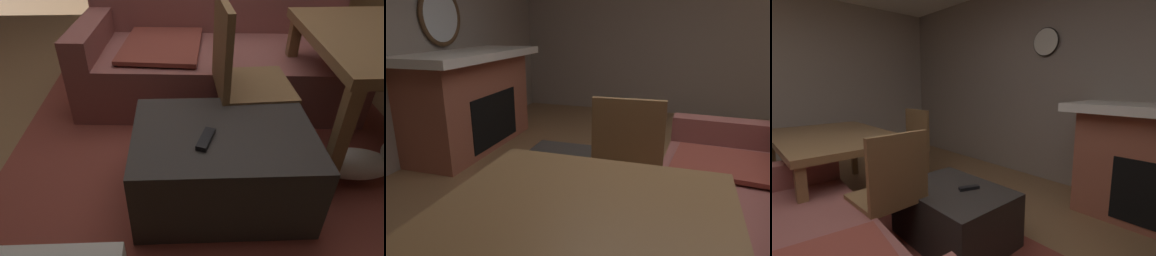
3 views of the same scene
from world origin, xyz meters
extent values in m
plane|color=olive|center=(0.00, 0.00, 0.00)|extent=(8.06, 8.06, 0.00)
cube|color=brown|center=(0.13, -0.33, 0.01)|extent=(2.60, 2.00, 0.01)
cube|color=#8C4C47|center=(0.21, 0.23, 0.21)|extent=(2.10, 1.10, 0.42)
cube|color=#8C4C47|center=(1.14, 0.17, 0.52)|extent=(0.24, 0.97, 0.20)
cube|color=#8C4C47|center=(-0.72, 0.29, 0.52)|extent=(0.24, 0.97, 0.20)
cube|color=brown|center=(-0.20, 0.26, 0.45)|extent=(0.65, 0.88, 0.03)
cube|color=#2D2826|center=(0.13, -0.88, 0.22)|extent=(0.89, 0.64, 0.44)
cube|color=black|center=(0.04, -0.96, 0.45)|extent=(0.10, 0.17, 0.02)
cube|color=brown|center=(0.72, 0.04, 0.34)|extent=(0.07, 0.07, 0.68)
cube|color=brown|center=(0.72, -0.88, 0.34)|extent=(0.07, 0.07, 0.68)
cube|color=brown|center=(1.51, 0.40, 0.43)|extent=(0.48, 0.48, 0.04)
cylinder|color=brown|center=(1.29, 0.22, 0.21)|extent=(0.04, 0.04, 0.41)
cylinder|color=brown|center=(1.73, 0.58, 0.21)|extent=(0.04, 0.04, 0.41)
cylinder|color=brown|center=(1.33, 0.62, 0.21)|extent=(0.04, 0.04, 0.41)
cube|color=brown|center=(0.36, -0.42, 0.43)|extent=(0.46, 0.46, 0.04)
cube|color=brown|center=(0.16, -0.43, 0.69)|extent=(0.06, 0.44, 0.48)
cylinder|color=brown|center=(0.55, -0.21, 0.21)|extent=(0.04, 0.04, 0.41)
cylinder|color=brown|center=(0.57, -0.61, 0.21)|extent=(0.04, 0.04, 0.41)
cylinder|color=brown|center=(0.15, -0.23, 0.21)|extent=(0.04, 0.04, 0.41)
cylinder|color=brown|center=(0.17, -0.63, 0.21)|extent=(0.04, 0.04, 0.41)
ellipsoid|color=silver|center=(0.88, -0.81, 0.14)|extent=(0.45, 0.24, 0.18)
camera|label=1|loc=(-0.07, -2.19, 1.41)|focal=31.59mm
camera|label=2|loc=(2.13, -0.12, 1.35)|focal=31.98mm
camera|label=3|loc=(-1.36, 0.38, 1.24)|focal=24.46mm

